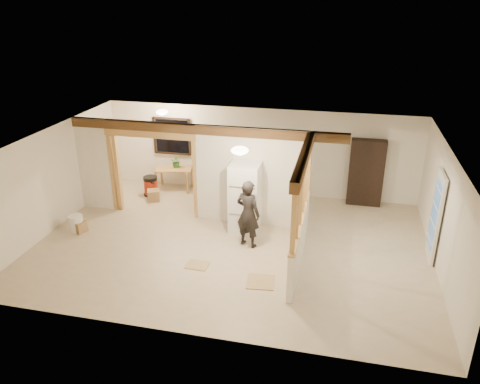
% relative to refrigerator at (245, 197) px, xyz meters
% --- Properties ---
extents(floor, '(9.00, 6.50, 0.01)m').
position_rel_refrigerator_xyz_m(floor, '(-0.13, -0.79, -0.87)').
color(floor, beige).
rests_on(floor, ground).
extents(ceiling, '(9.00, 6.50, 0.01)m').
position_rel_refrigerator_xyz_m(ceiling, '(-0.13, -0.79, 1.63)').
color(ceiling, white).
extents(wall_back, '(9.00, 0.01, 2.50)m').
position_rel_refrigerator_xyz_m(wall_back, '(-0.13, 2.46, 0.38)').
color(wall_back, silver).
rests_on(wall_back, floor).
extents(wall_front, '(9.00, 0.01, 2.50)m').
position_rel_refrigerator_xyz_m(wall_front, '(-0.13, -4.04, 0.38)').
color(wall_front, silver).
rests_on(wall_front, floor).
extents(wall_left, '(0.01, 6.50, 2.50)m').
position_rel_refrigerator_xyz_m(wall_left, '(-4.63, -0.79, 0.38)').
color(wall_left, silver).
rests_on(wall_left, floor).
extents(wall_right, '(0.01, 6.50, 2.50)m').
position_rel_refrigerator_xyz_m(wall_right, '(4.37, -0.79, 0.38)').
color(wall_right, silver).
rests_on(wall_right, floor).
extents(partition_left_stub, '(0.90, 0.12, 2.50)m').
position_rel_refrigerator_xyz_m(partition_left_stub, '(-4.18, 0.41, 0.38)').
color(partition_left_stub, silver).
rests_on(partition_left_stub, floor).
extents(partition_center, '(2.80, 0.12, 2.50)m').
position_rel_refrigerator_xyz_m(partition_center, '(0.07, 0.41, 0.38)').
color(partition_center, silver).
rests_on(partition_center, floor).
extents(doorway_frame, '(2.46, 0.14, 2.20)m').
position_rel_refrigerator_xyz_m(doorway_frame, '(-2.53, 0.41, 0.23)').
color(doorway_frame, tan).
rests_on(doorway_frame, floor).
extents(header_beam_back, '(7.00, 0.18, 0.22)m').
position_rel_refrigerator_xyz_m(header_beam_back, '(-1.13, 0.41, 1.51)').
color(header_beam_back, brown).
rests_on(header_beam_back, ceiling).
extents(header_beam_right, '(0.18, 3.30, 0.22)m').
position_rel_refrigerator_xyz_m(header_beam_right, '(1.47, -1.19, 1.51)').
color(header_beam_right, brown).
rests_on(header_beam_right, ceiling).
extents(pony_wall, '(0.12, 3.20, 1.00)m').
position_rel_refrigerator_xyz_m(pony_wall, '(1.47, -1.19, -0.37)').
color(pony_wall, silver).
rests_on(pony_wall, floor).
extents(stud_partition, '(0.14, 3.20, 1.32)m').
position_rel_refrigerator_xyz_m(stud_partition, '(1.47, -1.19, 0.79)').
color(stud_partition, tan).
rests_on(stud_partition, pony_wall).
extents(window_back, '(1.12, 0.10, 1.10)m').
position_rel_refrigerator_xyz_m(window_back, '(-2.73, 2.38, 0.68)').
color(window_back, black).
rests_on(window_back, wall_back).
extents(french_door, '(0.12, 0.86, 2.00)m').
position_rel_refrigerator_xyz_m(french_door, '(4.29, -0.39, 0.13)').
color(french_door, white).
rests_on(french_door, floor).
extents(ceiling_dome_main, '(0.36, 0.36, 0.16)m').
position_rel_refrigerator_xyz_m(ceiling_dome_main, '(0.17, -1.29, 1.61)').
color(ceiling_dome_main, '#FFEABF').
rests_on(ceiling_dome_main, ceiling).
extents(ceiling_dome_util, '(0.32, 0.32, 0.14)m').
position_rel_refrigerator_xyz_m(ceiling_dome_util, '(-2.63, 1.51, 1.61)').
color(ceiling_dome_util, '#FFEABF').
rests_on(ceiling_dome_util, ceiling).
extents(hanging_bulb, '(0.07, 0.07, 0.07)m').
position_rel_refrigerator_xyz_m(hanging_bulb, '(-2.13, 0.81, 1.31)').
color(hanging_bulb, '#FFD88C').
rests_on(hanging_bulb, ceiling).
extents(refrigerator, '(0.71, 0.69, 1.73)m').
position_rel_refrigerator_xyz_m(refrigerator, '(0.00, 0.00, 0.00)').
color(refrigerator, white).
rests_on(refrigerator, floor).
extents(woman, '(0.68, 0.56, 1.62)m').
position_rel_refrigerator_xyz_m(woman, '(0.24, -0.77, -0.06)').
color(woman, black).
rests_on(woman, floor).
extents(work_table, '(1.14, 0.74, 0.67)m').
position_rel_refrigerator_xyz_m(work_table, '(-2.61, 2.06, -0.53)').
color(work_table, tan).
rests_on(work_table, floor).
extents(potted_plant, '(0.37, 0.34, 0.36)m').
position_rel_refrigerator_xyz_m(potted_plant, '(-2.54, 2.14, -0.02)').
color(potted_plant, '#297429').
rests_on(potted_plant, work_table).
extents(shop_vac, '(0.48, 0.48, 0.58)m').
position_rel_refrigerator_xyz_m(shop_vac, '(-3.13, 1.50, -0.58)').
color(shop_vac, '#A1210B').
rests_on(shop_vac, floor).
extents(bookshelf, '(0.93, 0.31, 1.86)m').
position_rel_refrigerator_xyz_m(bookshelf, '(2.89, 2.23, 0.06)').
color(bookshelf, black).
rests_on(bookshelf, floor).
extents(bucket, '(0.44, 0.44, 0.42)m').
position_rel_refrigerator_xyz_m(bucket, '(-4.03, -1.03, -0.65)').
color(bucket, white).
rests_on(bucket, floor).
extents(box_util_a, '(0.44, 0.42, 0.31)m').
position_rel_refrigerator_xyz_m(box_util_a, '(-1.44, 1.10, -0.71)').
color(box_util_a, '#9F7A4C').
rests_on(box_util_a, floor).
extents(box_util_b, '(0.44, 0.44, 0.31)m').
position_rel_refrigerator_xyz_m(box_util_b, '(-2.91, 1.16, -0.71)').
color(box_util_b, '#9F7A4C').
rests_on(box_util_b, floor).
extents(box_front, '(0.42, 0.38, 0.28)m').
position_rel_refrigerator_xyz_m(box_front, '(-3.97, -1.03, -0.73)').
color(box_front, '#9F7A4C').
rests_on(box_front, floor).
extents(floor_panel_near, '(0.61, 0.61, 0.02)m').
position_rel_refrigerator_xyz_m(floor_panel_near, '(0.81, -2.21, -0.86)').
color(floor_panel_near, tan).
rests_on(floor_panel_near, floor).
extents(floor_panel_far, '(0.51, 0.41, 0.02)m').
position_rel_refrigerator_xyz_m(floor_panel_far, '(-0.64, -1.88, -0.86)').
color(floor_panel_far, tan).
rests_on(floor_panel_far, floor).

